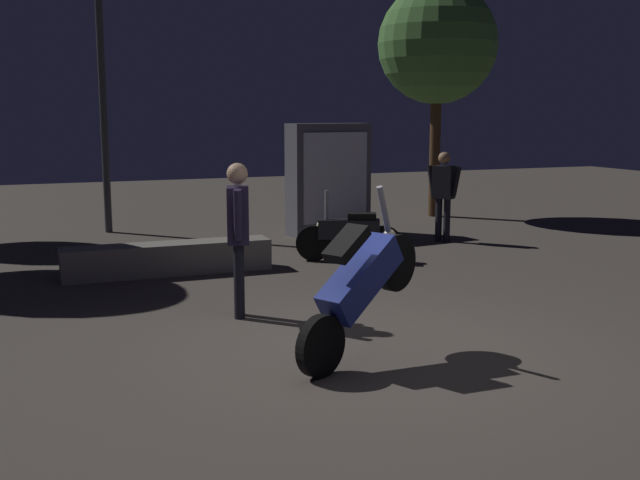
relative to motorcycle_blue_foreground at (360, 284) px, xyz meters
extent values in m
plane|color=#4C443D|center=(0.23, 0.21, -0.74)|extent=(40.00, 40.00, 0.00)
cylinder|color=black|center=(-0.49, -0.25, -0.46)|extent=(0.54, 0.34, 0.56)
cylinder|color=black|center=(0.49, 0.25, 0.12)|extent=(0.54, 0.34, 0.56)
cube|color=navy|center=(0.00, 0.00, 0.06)|extent=(1.00, 0.71, 0.76)
cube|color=black|center=(-0.17, -0.09, 0.40)|extent=(0.49, 0.41, 0.32)
cylinder|color=gray|center=(0.32, 0.16, 0.66)|extent=(0.21, 0.15, 0.44)
sphere|color=#F2EABF|center=(0.40, 0.21, 0.40)|extent=(0.12, 0.12, 0.12)
cylinder|color=black|center=(2.40, 4.31, -0.46)|extent=(0.55, 0.32, 0.56)
cylinder|color=black|center=(1.40, 4.77, -0.46)|extent=(0.55, 0.32, 0.56)
cube|color=black|center=(1.90, 4.54, -0.23)|extent=(0.99, 0.66, 0.30)
cube|color=black|center=(2.08, 4.46, -0.03)|extent=(0.50, 0.40, 0.10)
cylinder|color=gray|center=(1.58, 4.69, 0.14)|extent=(0.08, 0.08, 0.45)
sphere|color=#F2EABF|center=(1.49, 4.73, -0.18)|extent=(0.12, 0.12, 0.12)
cylinder|color=black|center=(-0.58, 2.04, -0.32)|extent=(0.12, 0.12, 0.85)
cylinder|color=black|center=(-0.62, 1.89, -0.32)|extent=(0.12, 0.12, 0.85)
cube|color=#261E38|center=(-0.60, 1.97, 0.42)|extent=(0.33, 0.41, 0.63)
sphere|color=tan|center=(-0.60, 1.97, 0.89)|extent=(0.24, 0.24, 0.24)
cylinder|color=#261E38|center=(-0.53, 2.20, 0.46)|extent=(0.14, 0.21, 0.58)
cylinder|color=#261E38|center=(-0.67, 1.73, 0.46)|extent=(0.14, 0.21, 0.58)
cylinder|color=black|center=(4.26, 5.54, -0.35)|extent=(0.12, 0.12, 0.78)
cylinder|color=black|center=(4.17, 5.67, -0.35)|extent=(0.12, 0.12, 0.78)
cube|color=black|center=(4.21, 5.61, 0.33)|extent=(0.40, 0.43, 0.58)
sphere|color=#9E7251|center=(4.21, 5.61, 0.76)|extent=(0.22, 0.22, 0.22)
cylinder|color=black|center=(4.35, 5.41, 0.36)|extent=(0.18, 0.20, 0.53)
cylinder|color=black|center=(4.07, 5.80, 0.36)|extent=(0.18, 0.20, 0.53)
cylinder|color=#38383D|center=(-1.26, 8.96, 1.55)|extent=(0.14, 0.14, 4.59)
cylinder|color=#4C331E|center=(5.80, 8.68, 0.69)|extent=(0.24, 0.24, 2.86)
sphere|color=#477A38|center=(5.80, 8.68, 3.03)|extent=(2.60, 2.60, 2.60)
cube|color=#595960|center=(2.62, 7.16, 0.31)|extent=(1.65, 0.71, 2.10)
cube|color=white|center=(2.66, 6.89, 0.36)|extent=(1.34, 0.22, 1.68)
cube|color=gray|center=(-0.92, 4.61, -0.52)|extent=(2.97, 0.50, 0.45)
camera|label=1|loc=(-2.88, -6.27, 1.56)|focal=43.06mm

